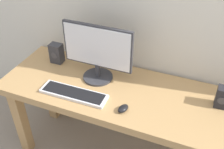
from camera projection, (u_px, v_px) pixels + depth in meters
name	position (u px, v px, depth m)	size (l,w,h in m)	color
desk	(120.00, 102.00, 1.91)	(1.73, 0.62, 0.74)	tan
monitor	(97.00, 52.00, 1.84)	(0.51, 0.22, 0.42)	#333338
keyboard_primary	(74.00, 94.00, 1.80)	(0.47, 0.14, 0.02)	silver
mouse	(123.00, 109.00, 1.67)	(0.05, 0.09, 0.04)	black
speaker_right	(222.00, 97.00, 1.68)	(0.08, 0.08, 0.15)	#232328
speaker_left	(57.00, 53.00, 2.09)	(0.10, 0.08, 0.16)	#333338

